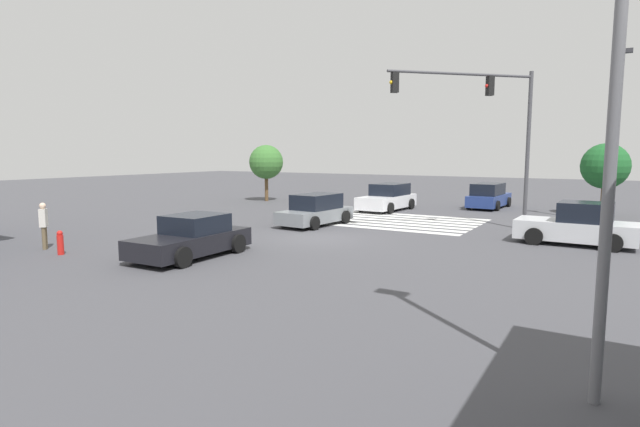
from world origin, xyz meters
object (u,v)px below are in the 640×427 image
street_light_pole_a (619,121)px  street_light_pole_b (621,9)px  car_1 (316,210)px  tree_corner_a (605,166)px  car_4 (388,198)px  traffic_signal_mast (490,117)px  tree_corner_b (266,162)px  car_3 (192,238)px  fire_hydrant (60,243)px  pedestrian (44,223)px  car_2 (578,226)px  car_0 (489,196)px

street_light_pole_a → street_light_pole_b: street_light_pole_b is taller
car_1 → tree_corner_a: tree_corner_a is taller
car_4 → car_1: bearing=-0.5°
street_light_pole_b → tree_corner_a: (0.61, -24.64, -2.59)m
car_1 → street_light_pole_b: (-12.71, 13.15, 4.68)m
traffic_signal_mast → car_1: 9.20m
tree_corner_a → street_light_pole_a: bearing=99.8°
car_4 → tree_corner_b: bearing=-92.7°
street_light_pole_b → car_3: bearing=-19.7°
fire_hydrant → pedestrian: bearing=-11.3°
traffic_signal_mast → car_3: size_ratio=1.63×
pedestrian → tree_corner_a: 28.19m
car_4 → street_light_pole_b: size_ratio=0.54×
car_1 → car_2: 11.58m
car_1 → car_4: 7.89m
car_3 → street_light_pole_a: 21.59m
car_2 → street_light_pole_a: (-1.07, -7.78, 4.39)m
traffic_signal_mast → car_3: traffic_signal_mast is taller
car_0 → car_1: 13.57m
traffic_signal_mast → tree_corner_b: size_ratio=1.73×
car_2 → pedestrian: (16.90, 11.25, 0.23)m
street_light_pole_a → fire_hydrant: size_ratio=10.06×
car_1 → tree_corner_b: bearing=-128.5°
tree_corner_b → fire_hydrant: size_ratio=4.85×
street_light_pole_b → car_1: bearing=-46.0°
traffic_signal_mast → car_2: traffic_signal_mast is taller
car_0 → fire_hydrant: (9.51, 23.21, -0.35)m
car_0 → tree_corner_b: bearing=105.3°
car_0 → car_1: (5.63, 12.34, -0.05)m
car_4 → fire_hydrant: 19.24m
car_2 → tree_corner_a: 11.03m
car_1 → car_3: 8.73m
car_4 → fire_hydrant: car_4 is taller
car_1 → fire_hydrant: (3.89, 10.86, -0.30)m
pedestrian → street_light_pole_a: size_ratio=0.20×
car_0 → car_2: (-5.93, 11.67, -0.03)m
car_2 → tree_corner_a: bearing=-91.4°
car_0 → street_light_pole_b: (-7.09, 25.50, 4.64)m
car_1 → pedestrian: bearing=-23.0°
car_1 → tree_corner_a: size_ratio=1.09×
tree_corner_b → car_3: bearing=119.8°
car_1 → fire_hydrant: size_ratio=5.23×
car_1 → pedestrian: size_ratio=2.58×
tree_corner_a → fire_hydrant: bearing=54.4°
traffic_signal_mast → car_0: (2.08, -10.02, -4.41)m
traffic_signal_mast → car_0: bearing=-123.2°
pedestrian → car_2: bearing=-10.8°
car_1 → street_light_pole_b: 18.88m
tree_corner_b → fire_hydrant: bearing=106.6°
pedestrian → tree_corner_a: bearing=7.2°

